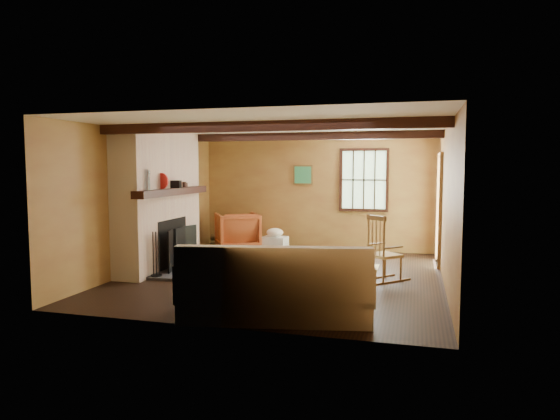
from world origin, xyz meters
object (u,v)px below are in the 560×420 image
(rocking_chair, at_px, (383,253))
(sofa, at_px, (277,291))
(laundry_basket, at_px, (275,244))
(armchair, at_px, (237,231))
(fireplace, at_px, (160,206))

(rocking_chair, relative_size, sofa, 0.44)
(laundry_basket, height_order, armchair, armchair)
(laundry_basket, bearing_deg, fireplace, -121.90)
(sofa, relative_size, laundry_basket, 4.76)
(fireplace, bearing_deg, rocking_chair, 0.81)
(fireplace, distance_m, armchair, 2.35)
(armchair, bearing_deg, sofa, 85.07)
(fireplace, distance_m, sofa, 3.60)
(rocking_chair, relative_size, laundry_basket, 2.08)
(rocking_chair, height_order, laundry_basket, rocking_chair)
(rocking_chair, relative_size, armchair, 1.17)
(fireplace, relative_size, rocking_chair, 2.30)
(rocking_chair, bearing_deg, sofa, 108.88)
(sofa, height_order, armchair, sofa)
(sofa, bearing_deg, fireplace, 129.88)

